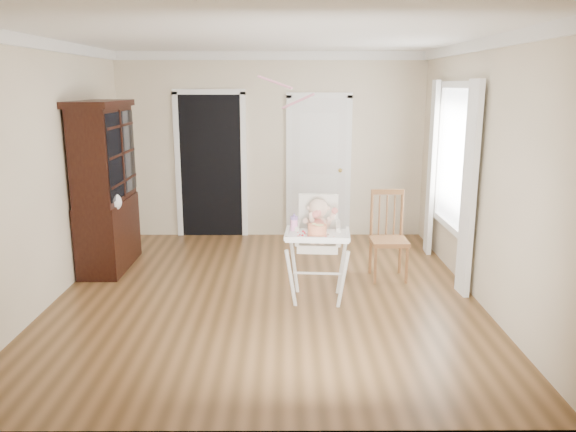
{
  "coord_description": "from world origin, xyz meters",
  "views": [
    {
      "loc": [
        0.21,
        -5.8,
        2.24
      ],
      "look_at": [
        0.24,
        -0.25,
        0.94
      ],
      "focal_mm": 35.0,
      "sensor_mm": 36.0,
      "label": 1
    }
  ],
  "objects_px": {
    "cake": "(317,230)",
    "china_cabinet": "(106,186)",
    "high_chair": "(318,236)",
    "dining_chair": "(388,238)",
    "sippy_cup": "(294,223)"
  },
  "relations": [
    {
      "from": "high_chair",
      "to": "sippy_cup",
      "type": "bearing_deg",
      "value": -151.98
    },
    {
      "from": "high_chair",
      "to": "cake",
      "type": "height_order",
      "value": "high_chair"
    },
    {
      "from": "high_chair",
      "to": "cake",
      "type": "relative_size",
      "value": 4.69
    },
    {
      "from": "high_chair",
      "to": "cake",
      "type": "xyz_separation_m",
      "value": [
        -0.02,
        -0.3,
        0.14
      ]
    },
    {
      "from": "cake",
      "to": "china_cabinet",
      "type": "relative_size",
      "value": 0.12
    },
    {
      "from": "dining_chair",
      "to": "sippy_cup",
      "type": "bearing_deg",
      "value": -144.63
    },
    {
      "from": "china_cabinet",
      "to": "dining_chair",
      "type": "height_order",
      "value": "china_cabinet"
    },
    {
      "from": "high_chair",
      "to": "sippy_cup",
      "type": "relative_size",
      "value": 6.0
    },
    {
      "from": "dining_chair",
      "to": "high_chair",
      "type": "bearing_deg",
      "value": -141.63
    },
    {
      "from": "high_chair",
      "to": "china_cabinet",
      "type": "height_order",
      "value": "china_cabinet"
    },
    {
      "from": "cake",
      "to": "china_cabinet",
      "type": "height_order",
      "value": "china_cabinet"
    },
    {
      "from": "cake",
      "to": "dining_chair",
      "type": "distance_m",
      "value": 1.4
    },
    {
      "from": "high_chair",
      "to": "dining_chair",
      "type": "relative_size",
      "value": 1.1
    },
    {
      "from": "sippy_cup",
      "to": "china_cabinet",
      "type": "bearing_deg",
      "value": 151.92
    },
    {
      "from": "high_chair",
      "to": "cake",
      "type": "bearing_deg",
      "value": -90.19
    }
  ]
}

